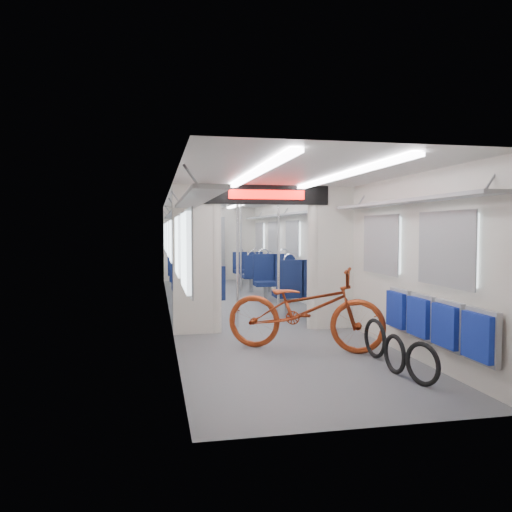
# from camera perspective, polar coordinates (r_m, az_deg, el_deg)

# --- Properties ---
(carriage) EXTENTS (12.00, 12.02, 2.31)m
(carriage) POSITION_cam_1_polar(r_m,az_deg,el_deg) (9.60, -1.20, 2.41)
(carriage) COLOR #515456
(carriage) RESTS_ON ground
(bicycle) EXTENTS (2.21, 1.59, 1.11)m
(bicycle) POSITION_cam_1_polar(r_m,az_deg,el_deg) (6.70, 5.60, -6.04)
(bicycle) COLOR #973616
(bicycle) RESTS_ON ground
(flip_bench) EXTENTS (0.12, 2.12, 0.53)m
(flip_bench) POSITION_cam_1_polar(r_m,az_deg,el_deg) (6.00, 19.61, -7.03)
(flip_bench) COLOR gray
(flip_bench) RESTS_ON carriage
(bike_hoop_a) EXTENTS (0.19, 0.45, 0.46)m
(bike_hoop_a) POSITION_cam_1_polar(r_m,az_deg,el_deg) (5.52, 18.49, -11.86)
(bike_hoop_a) COLOR black
(bike_hoop_a) RESTS_ON ground
(bike_hoop_b) EXTENTS (0.07, 0.45, 0.45)m
(bike_hoop_b) POSITION_cam_1_polar(r_m,az_deg,el_deg) (5.88, 15.56, -10.96)
(bike_hoop_b) COLOR black
(bike_hoop_b) RESTS_ON ground
(bike_hoop_c) EXTENTS (0.09, 0.50, 0.50)m
(bike_hoop_c) POSITION_cam_1_polar(r_m,az_deg,el_deg) (6.51, 13.44, -9.34)
(bike_hoop_c) COLOR black
(bike_hoop_c) RESTS_ON ground
(seat_bay_near_left) EXTENTS (0.88, 1.95, 1.06)m
(seat_bay_near_left) POSITION_cam_1_polar(r_m,az_deg,el_deg) (9.79, -6.86, -3.32)
(seat_bay_near_left) COLOR #0E183E
(seat_bay_near_left) RESTS_ON ground
(seat_bay_near_right) EXTENTS (0.96, 2.32, 1.18)m
(seat_bay_near_right) POSITION_cam_1_polar(r_m,az_deg,el_deg) (10.28, 3.51, -2.72)
(seat_bay_near_right) COLOR #0E183E
(seat_bay_near_right) RESTS_ON ground
(seat_bay_far_left) EXTENTS (0.88, 1.95, 1.06)m
(seat_bay_far_left) POSITION_cam_1_polar(r_m,az_deg,el_deg) (13.00, -8.01, -1.74)
(seat_bay_far_left) COLOR #0E183E
(seat_bay_far_left) RESTS_ON ground
(seat_bay_far_right) EXTENTS (0.88, 1.95, 1.06)m
(seat_bay_far_right) POSITION_cam_1_polar(r_m,az_deg,el_deg) (13.61, -0.22, -1.50)
(seat_bay_far_right) COLOR #0E183E
(seat_bay_far_right) RESTS_ON ground
(stanchion_near_left) EXTENTS (0.05, 0.05, 2.30)m
(stanchion_near_left) POSITION_cam_1_polar(r_m,az_deg,el_deg) (8.15, -2.13, -0.19)
(stanchion_near_left) COLOR silver
(stanchion_near_left) RESTS_ON ground
(stanchion_near_right) EXTENTS (0.04, 0.04, 2.30)m
(stanchion_near_right) POSITION_cam_1_polar(r_m,az_deg,el_deg) (8.71, 2.60, 0.02)
(stanchion_near_right) COLOR silver
(stanchion_near_right) RESTS_ON ground
(stanchion_far_left) EXTENTS (0.04, 0.04, 2.30)m
(stanchion_far_left) POSITION_cam_1_polar(r_m,az_deg,el_deg) (11.39, -4.51, 0.74)
(stanchion_far_left) COLOR silver
(stanchion_far_left) RESTS_ON ground
(stanchion_far_right) EXTENTS (0.05, 0.05, 2.30)m
(stanchion_far_right) POSITION_cam_1_polar(r_m,az_deg,el_deg) (11.78, -1.76, 0.83)
(stanchion_far_right) COLOR silver
(stanchion_far_right) RESTS_ON ground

